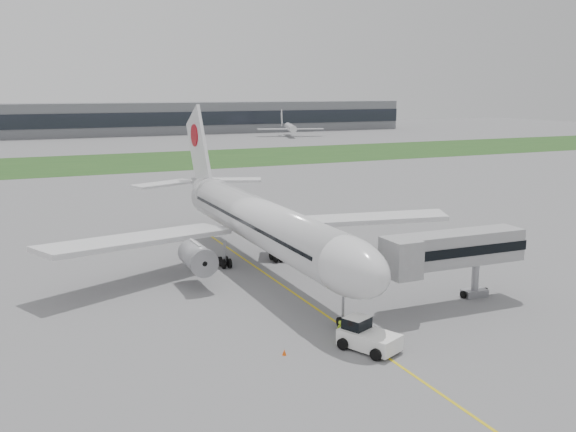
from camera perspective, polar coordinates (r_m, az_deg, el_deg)
name	(u,v)px	position (r m, az deg, el deg)	size (l,w,h in m)	color
ground	(275,280)	(68.58, -1.21, -5.70)	(600.00, 600.00, 0.00)	slate
apron_markings	(294,293)	(64.21, 0.54, -6.89)	(70.00, 70.00, 0.04)	gold
grass_strip	(104,163)	(183.34, -16.01, 4.55)	(600.00, 50.00, 0.02)	#224B1C
terminal_building	(64,120)	(291.74, -19.25, 8.06)	(320.00, 22.30, 14.00)	slate
airliner	(257,220)	(71.57, -2.74, -0.32)	(48.13, 53.95, 17.88)	silver
pushback_tug	(366,335)	(51.26, 6.95, -10.48)	(4.49, 5.26, 2.36)	white
jet_bridge	(447,251)	(61.67, 13.98, -3.00)	(15.14, 4.31, 6.98)	gray
safety_cone_left	(284,352)	(50.01, -0.34, -12.01)	(0.35, 0.35, 0.48)	#FF570D
safety_cone_right	(382,346)	(51.66, 8.33, -11.34)	(0.36, 0.36, 0.50)	#FF570D
ground_crew_near	(340,332)	(52.23, 4.61, -10.20)	(0.67, 0.44, 1.85)	#C1F228
distant_aircraft_right	(290,136)	(277.07, 0.22, 7.10)	(28.28, 24.95, 10.81)	silver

